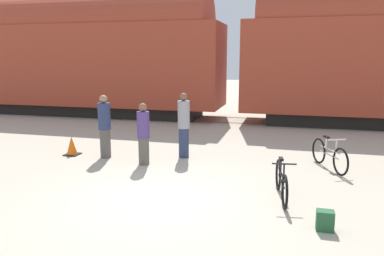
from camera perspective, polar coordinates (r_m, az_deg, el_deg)
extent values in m
plane|color=#B2A893|center=(7.67, -5.31, -10.76)|extent=(80.00, 80.00, 0.00)
cube|color=black|center=(19.40, -15.87, 2.86)|extent=(11.47, 2.16, 0.55)
cube|color=#9E3823|center=(19.24, -16.20, 9.18)|extent=(13.65, 2.88, 3.73)
cylinder|color=#9E3823|center=(19.29, -16.50, 14.72)|extent=(12.56, 2.73, 2.73)
cube|color=#4C4238|center=(16.28, 5.65, 0.81)|extent=(69.55, 0.07, 0.01)
cube|color=#4C4238|center=(17.68, 6.38, 1.59)|extent=(69.55, 0.07, 0.01)
torus|color=black|center=(7.29, 13.94, -9.43)|extent=(0.14, 0.66, 0.66)
torus|color=black|center=(8.28, 13.01, -6.93)|extent=(0.14, 0.66, 0.66)
cylinder|color=black|center=(7.73, 13.50, -6.92)|extent=(0.17, 0.92, 0.04)
cylinder|color=black|center=(7.77, 13.46, -7.89)|extent=(0.16, 0.84, 0.04)
cylinder|color=black|center=(7.86, 13.38, -5.56)|extent=(0.04, 0.04, 0.27)
cube|color=black|center=(7.83, 13.43, -4.60)|extent=(0.11, 0.21, 0.05)
cylinder|color=black|center=(7.41, 13.82, -6.47)|extent=(0.04, 0.04, 0.31)
cylinder|color=black|center=(7.37, 13.88, -5.33)|extent=(0.46, 0.10, 0.03)
torus|color=black|center=(9.67, 21.71, -4.80)|extent=(0.32, 0.64, 0.68)
torus|color=black|center=(10.58, 18.75, -3.31)|extent=(0.32, 0.64, 0.68)
cylinder|color=silver|center=(10.08, 20.22, -3.07)|extent=(0.41, 0.89, 0.04)
cylinder|color=silver|center=(10.11, 20.17, -3.85)|extent=(0.38, 0.81, 0.04)
cylinder|color=silver|center=(10.21, 19.76, -2.05)|extent=(0.04, 0.04, 0.28)
cube|color=black|center=(10.18, 19.81, -1.27)|extent=(0.15, 0.22, 0.05)
cylinder|color=silver|center=(9.79, 21.12, -2.57)|extent=(0.04, 0.04, 0.31)
cylinder|color=silver|center=(9.76, 21.18, -1.67)|extent=(0.43, 0.21, 0.03)
cylinder|color=#514C47|center=(10.85, -13.06, -2.30)|extent=(0.30, 0.30, 0.81)
cylinder|color=navy|center=(10.71, -13.24, 1.76)|extent=(0.35, 0.35, 0.75)
sphere|color=#A37556|center=(10.64, -13.35, 4.33)|extent=(0.22, 0.22, 0.22)
cylinder|color=#283351|center=(10.59, -1.26, -2.26)|extent=(0.29, 0.29, 0.84)
cylinder|color=gray|center=(10.43, -1.28, 2.06)|extent=(0.34, 0.34, 0.77)
sphere|color=brown|center=(10.37, -1.29, 4.76)|extent=(0.22, 0.22, 0.22)
cylinder|color=#514C47|center=(9.98, -7.35, -3.48)|extent=(0.28, 0.28, 0.73)
cylinder|color=#473370|center=(9.83, -7.45, 0.52)|extent=(0.33, 0.33, 0.69)
sphere|color=brown|center=(9.76, -7.51, 3.14)|extent=(0.22, 0.22, 0.22)
cube|color=#235633|center=(6.68, 19.61, -13.14)|extent=(0.28, 0.20, 0.34)
cube|color=black|center=(11.47, -17.78, -3.84)|extent=(0.40, 0.40, 0.03)
cone|color=orange|center=(11.41, -17.85, -2.58)|extent=(0.32, 0.32, 0.55)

